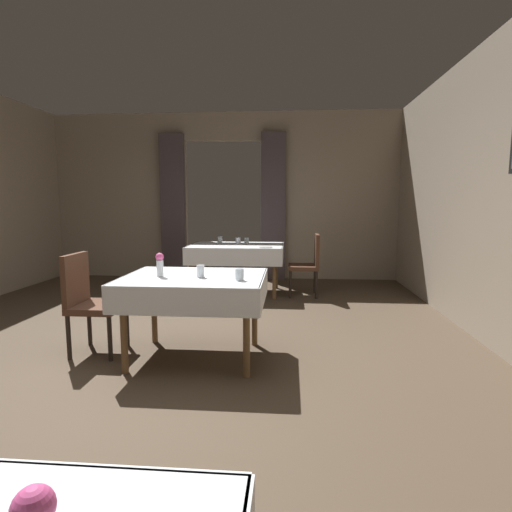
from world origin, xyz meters
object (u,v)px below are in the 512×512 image
at_px(plate_far_c, 265,247).
at_px(glass_far_b, 220,239).
at_px(dining_table_mid, 194,286).
at_px(glass_mid_c, 201,271).
at_px(chair_far_right, 309,262).
at_px(flower_vase_mid, 160,264).
at_px(glass_far_a, 238,241).
at_px(glass_far_d, 247,240).
at_px(chair_mid_left, 89,298).
at_px(dining_table_far, 237,250).
at_px(glass_mid_b, 239,275).

bearing_deg(plate_far_c, glass_far_b, 138.91).
distance_m(dining_table_mid, glass_mid_c, 0.17).
relative_size(chair_far_right, flower_vase_mid, 4.42).
relative_size(chair_far_right, glass_far_a, 8.83).
distance_m(glass_mid_c, plate_far_c, 2.46).
bearing_deg(glass_far_d, glass_mid_c, -91.30).
distance_m(chair_mid_left, plate_far_c, 2.76).
bearing_deg(glass_mid_c, chair_mid_left, 173.99).
distance_m(dining_table_far, flower_vase_mid, 2.79).
bearing_deg(glass_mid_c, chair_far_right, 68.38).
distance_m(chair_mid_left, flower_vase_mid, 0.80).
xyz_separation_m(glass_far_a, glass_far_d, (0.11, 0.24, -0.01)).
xyz_separation_m(dining_table_far, flower_vase_mid, (-0.31, -2.76, 0.20)).
distance_m(glass_mid_c, glass_far_b, 3.12).
xyz_separation_m(glass_mid_c, glass_far_a, (-0.04, 2.86, -0.00)).
bearing_deg(flower_vase_mid, glass_far_d, 82.06).
relative_size(glass_far_b, glass_far_d, 1.19).
xyz_separation_m(glass_mid_b, plate_far_c, (0.06, 2.53, -0.04)).
distance_m(flower_vase_mid, glass_far_a, 2.87).
distance_m(glass_far_a, glass_far_d, 0.26).
distance_m(dining_table_far, glass_far_b, 0.48).
xyz_separation_m(glass_far_b, glass_far_d, (0.44, -0.01, -0.01)).
relative_size(dining_table_mid, dining_table_far, 0.87).
height_order(chair_mid_left, flower_vase_mid, flower_vase_mid).
xyz_separation_m(dining_table_mid, chair_mid_left, (-1.01, 0.05, -0.14)).
relative_size(dining_table_mid, glass_far_d, 15.23).
bearing_deg(glass_mid_c, dining_table_mid, 139.05).
bearing_deg(dining_table_far, plate_far_c, -36.86).
height_order(glass_far_b, glass_far_d, glass_far_b).
xyz_separation_m(chair_mid_left, flower_vase_mid, (0.72, -0.11, 0.35)).
height_order(glass_mid_b, plate_far_c, glass_mid_b).
height_order(dining_table_far, glass_far_d, glass_far_d).
bearing_deg(dining_table_mid, flower_vase_mid, -168.88).
height_order(dining_table_far, glass_far_b, glass_far_b).
distance_m(dining_table_far, glass_far_d, 0.37).
bearing_deg(glass_mid_c, glass_far_a, 90.76).
bearing_deg(glass_far_a, plate_far_c, -44.12).
distance_m(dining_table_mid, chair_mid_left, 1.02).
distance_m(flower_vase_mid, plate_far_c, 2.54).
height_order(flower_vase_mid, plate_far_c, flower_vase_mid).
bearing_deg(dining_table_far, chair_far_right, -5.99).
distance_m(dining_table_far, chair_far_right, 1.12).
bearing_deg(glass_far_d, chair_far_right, -24.38).
bearing_deg(glass_mid_c, flower_vase_mid, 178.97).
xyz_separation_m(chair_far_right, flower_vase_mid, (-1.41, -2.65, 0.35)).
relative_size(dining_table_far, chair_mid_left, 1.54).
height_order(dining_table_mid, glass_mid_b, glass_mid_b).
bearing_deg(glass_mid_b, glass_far_d, 95.02).
height_order(chair_mid_left, glass_far_a, chair_mid_left).
bearing_deg(chair_mid_left, dining_table_far, 68.81).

